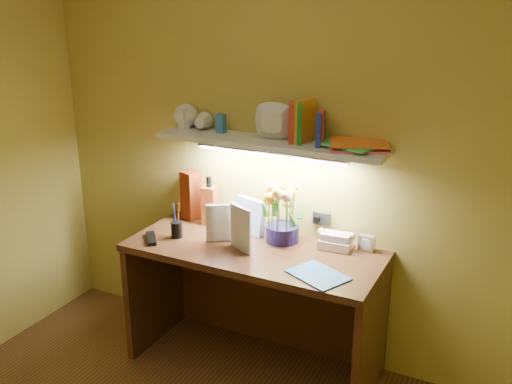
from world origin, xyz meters
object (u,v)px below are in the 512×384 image
desk (254,309)px  telephone (336,239)px  flower_bouquet (283,213)px  whisky_bottle (209,200)px  desk_clock (367,243)px

desk → telephone: size_ratio=8.14×
flower_bouquet → whisky_bottle: bearing=175.0°
flower_bouquet → whisky_bottle: flower_bouquet is taller
flower_bouquet → telephone: bearing=7.6°
telephone → desk_clock: (0.16, 0.05, -0.01)m
desk → whisky_bottle: bearing=153.1°
telephone → whisky_bottle: size_ratio=0.58×
desk → whisky_bottle: 0.69m
flower_bouquet → desk: bearing=-121.6°
desk → whisky_bottle: (-0.40, 0.20, 0.52)m
telephone → whisky_bottle: bearing=176.0°
desk_clock → whisky_bottle: size_ratio=0.29×
telephone → desk_clock: 0.17m
desk_clock → whisky_bottle: bearing=-172.7°
flower_bouquet → telephone: size_ratio=1.90×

